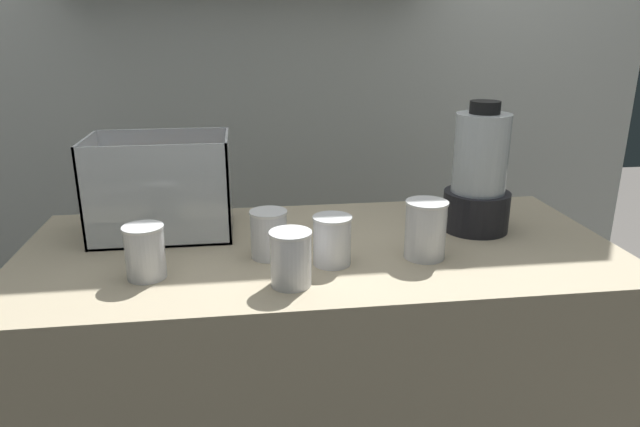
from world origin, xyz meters
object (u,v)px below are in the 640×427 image
object	(u,v)px
juice_cup_mango_left	(269,237)
carrot_display_bin	(167,204)
juice_cup_mango_far_right	(425,234)
juice_cup_mango_right	(332,242)
juice_cup_beet_middle	(291,261)
juice_cup_mango_far_left	(145,255)
blender_pitcher	(479,178)

from	to	relation	value
juice_cup_mango_left	carrot_display_bin	bearing A→B (deg)	141.30
juice_cup_mango_far_right	juice_cup_mango_right	bearing A→B (deg)	-177.61
juice_cup_mango_left	juice_cup_mango_far_right	distance (m)	0.35
juice_cup_mango_left	juice_cup_beet_middle	size ratio (longest dim) A/B	0.95
juice_cup_mango_far_left	juice_cup_mango_right	xyz separation A→B (m)	(0.39, 0.02, 0.00)
blender_pitcher	juice_cup_beet_middle	world-z (taller)	blender_pitcher
juice_cup_mango_far_left	juice_cup_mango_left	world-z (taller)	juice_cup_mango_far_left
juice_cup_mango_right	carrot_display_bin	bearing A→B (deg)	146.17
blender_pitcher	juice_cup_mango_far_right	bearing A→B (deg)	-138.76
blender_pitcher	juice_cup_mango_far_left	distance (m)	0.81
juice_cup_mango_right	juice_cup_mango_far_right	distance (m)	0.21
juice_cup_mango_right	juice_cup_mango_far_right	world-z (taller)	juice_cup_mango_far_right
carrot_display_bin	juice_cup_mango_far_right	bearing A→B (deg)	-22.51
blender_pitcher	juice_cup_mango_far_right	xyz separation A→B (m)	(-0.18, -0.16, -0.08)
juice_cup_beet_middle	juice_cup_mango_far_left	bearing A→B (deg)	165.53
juice_cup_mango_far_left	juice_cup_mango_far_right	bearing A→B (deg)	2.67
juice_cup_mango_right	juice_cup_beet_middle	bearing A→B (deg)	-135.92
juice_cup_mango_left	juice_cup_beet_middle	world-z (taller)	juice_cup_beet_middle
blender_pitcher	juice_cup_mango_left	bearing A→B (deg)	-167.99
carrot_display_bin	blender_pitcher	bearing A→B (deg)	-6.08
blender_pitcher	juice_cup_mango_right	xyz separation A→B (m)	(-0.40, -0.17, -0.09)
juice_cup_beet_middle	juice_cup_mango_far_right	distance (m)	0.33
juice_cup_mango_left	juice_cup_mango_right	size ratio (longest dim) A/B	1.00
juice_cup_mango_right	juice_cup_mango_far_right	bearing A→B (deg)	2.39
juice_cup_mango_far_left	juice_cup_mango_left	bearing A→B (deg)	16.69
carrot_display_bin	juice_cup_beet_middle	world-z (taller)	carrot_display_bin
blender_pitcher	juice_cup_mango_far_right	size ratio (longest dim) A/B	2.48
blender_pitcher	juice_cup_beet_middle	xyz separation A→B (m)	(-0.49, -0.27, -0.09)
juice_cup_mango_far_left	juice_cup_mango_left	distance (m)	0.27
juice_cup_beet_middle	blender_pitcher	bearing A→B (deg)	28.25
juice_cup_beet_middle	juice_cup_mango_far_right	xyz separation A→B (m)	(0.31, 0.10, 0.01)
juice_cup_mango_left	juice_cup_mango_far_right	size ratio (longest dim) A/B	0.83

